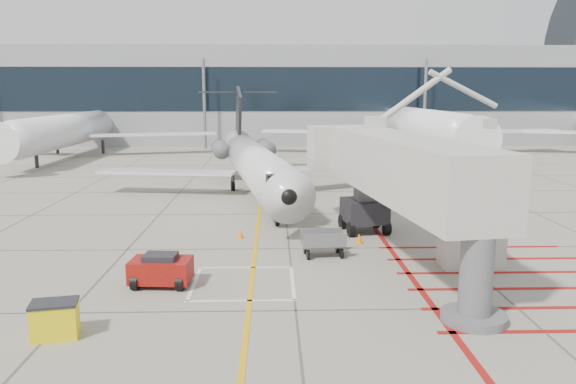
{
  "coord_description": "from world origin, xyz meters",
  "views": [
    {
      "loc": [
        -0.79,
        -22.88,
        7.69
      ],
      "look_at": [
        0.0,
        6.0,
        2.5
      ],
      "focal_mm": 35.0,
      "sensor_mm": 36.0,
      "label": 1
    }
  ],
  "objects_px": {
    "regional_jet": "(260,146)",
    "jet_bridge": "(406,181)",
    "spill_bin": "(55,319)",
    "pushback_tug": "(161,269)"
  },
  "relations": [
    {
      "from": "jet_bridge",
      "to": "pushback_tug",
      "type": "height_order",
      "value": "jet_bridge"
    },
    {
      "from": "regional_jet",
      "to": "spill_bin",
      "type": "relative_size",
      "value": 21.96
    },
    {
      "from": "jet_bridge",
      "to": "spill_bin",
      "type": "distance_m",
      "value": 15.07
    },
    {
      "from": "regional_jet",
      "to": "jet_bridge",
      "type": "distance_m",
      "value": 15.97
    },
    {
      "from": "jet_bridge",
      "to": "spill_bin",
      "type": "xyz_separation_m",
      "value": [
        -12.78,
        -7.31,
        -3.21
      ]
    },
    {
      "from": "regional_jet",
      "to": "spill_bin",
      "type": "distance_m",
      "value": 22.84
    },
    {
      "from": "regional_jet",
      "to": "jet_bridge",
      "type": "xyz_separation_m",
      "value": [
        6.77,
        -14.46,
        -0.16
      ]
    },
    {
      "from": "jet_bridge",
      "to": "spill_bin",
      "type": "relative_size",
      "value": 13.81
    },
    {
      "from": "spill_bin",
      "to": "regional_jet",
      "type": "bearing_deg",
      "value": 63.24
    },
    {
      "from": "regional_jet",
      "to": "spill_bin",
      "type": "height_order",
      "value": "regional_jet"
    }
  ]
}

